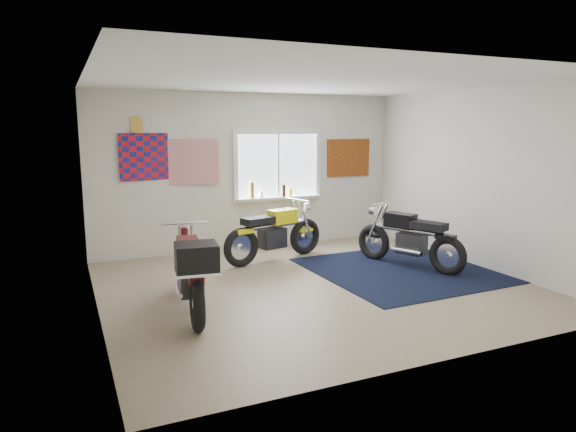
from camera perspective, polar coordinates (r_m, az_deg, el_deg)
name	(u,v)px	position (r m, az deg, el deg)	size (l,w,h in m)	color
ground	(315,286)	(6.99, 3.04, -7.75)	(5.50, 5.50, 0.00)	#9E896B
room_shell	(316,164)	(6.69, 3.17, 5.78)	(5.50, 5.50, 5.50)	white
navy_rug	(401,270)	(7.91, 12.46, -5.86)	(2.50, 2.60, 0.01)	black
window_assembly	(278,170)	(9.15, -1.13, 5.14)	(1.66, 0.17, 1.26)	white
oil_bottles	(267,191)	(9.04, -2.29, 2.80)	(0.79, 0.07, 0.28)	#906714
flag_display	(136,125)	(8.50, -16.49, 9.67)	(1.60, 0.10, 1.17)	red
triumph_poster	(348,158)	(9.80, 6.72, 6.44)	(0.90, 0.03, 0.70)	#A54C14
yellow_triumph	(274,234)	(8.22, -1.56, -2.06)	(1.87, 0.71, 0.96)	black
black_chrome_bike	(409,240)	(8.03, 13.34, -2.60)	(0.85, 1.79, 0.96)	black
maroon_tourer	(191,272)	(5.90, -10.69, -6.13)	(0.68, 1.91, 0.97)	black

